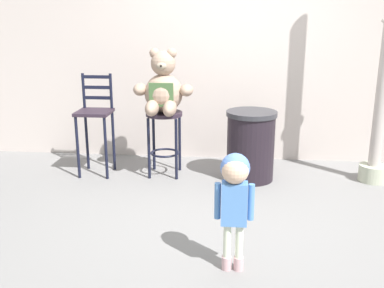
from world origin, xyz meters
name	(u,v)px	position (x,y,z in m)	size (l,w,h in m)	color
ground_plane	(226,220)	(0.00, 0.00, 0.00)	(24.00, 24.00, 0.00)	slate
bar_stool_with_teddy	(164,130)	(-0.71, 1.13, 0.52)	(0.40, 0.40, 0.72)	#2A1F2B
teddy_bear	(163,89)	(-0.71, 1.09, 0.97)	(0.65, 0.58, 0.69)	gray
child_walking	(235,187)	(0.07, -0.79, 0.62)	(0.27, 0.22, 0.85)	#C69DA1
trash_bin	(251,145)	(0.24, 1.07, 0.38)	(0.54, 0.54, 0.76)	black
lamppost	(384,74)	(1.56, 1.13, 1.16)	(0.30, 0.30, 2.91)	#A9AF97
bar_chair_empty	(95,118)	(-1.48, 1.10, 0.64)	(0.37, 0.37, 1.12)	#2A1F2B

